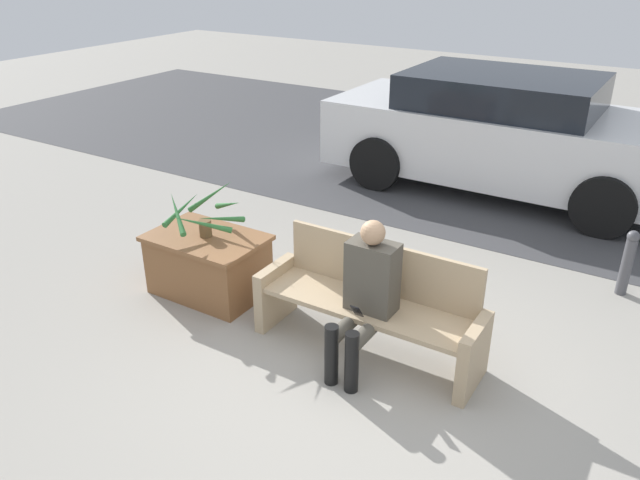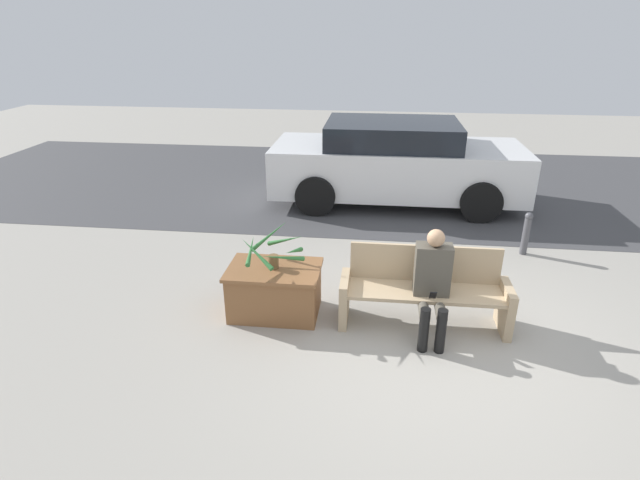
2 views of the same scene
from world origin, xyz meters
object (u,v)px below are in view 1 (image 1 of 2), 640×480
(person_seated, at_px, (366,292))
(bollard_post, at_px, (628,261))
(potted_plant, at_px, (204,214))
(bench, at_px, (371,303))
(parked_car, at_px, (504,133))
(planter_box, at_px, (208,263))

(person_seated, height_order, bollard_post, person_seated)
(person_seated, distance_m, potted_plant, 1.75)
(potted_plant, relative_size, bollard_post, 1.12)
(bench, distance_m, parked_car, 4.15)
(person_seated, distance_m, planter_box, 1.77)
(bench, bearing_deg, person_seated, -74.45)
(person_seated, relative_size, bollard_post, 1.83)
(parked_car, bearing_deg, potted_plant, -109.11)
(bench, height_order, potted_plant, potted_plant)
(bench, xyz_separation_m, person_seated, (0.06, -0.20, 0.22))
(bench, relative_size, potted_plant, 2.55)
(person_seated, height_order, parked_car, parked_car)
(parked_car, height_order, bollard_post, parked_car)
(potted_plant, bearing_deg, parked_car, 70.89)
(bench, distance_m, bollard_post, 2.56)
(bench, bearing_deg, planter_box, -179.98)
(parked_car, distance_m, bollard_post, 2.84)
(bench, xyz_separation_m, potted_plant, (-1.67, -0.01, 0.39))
(bench, relative_size, person_seated, 1.56)
(bollard_post, bearing_deg, parked_car, 130.78)
(parked_car, bearing_deg, bench, -86.69)
(bench, height_order, person_seated, person_seated)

